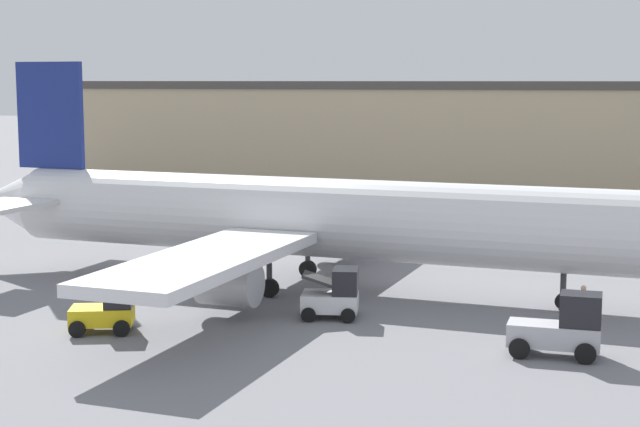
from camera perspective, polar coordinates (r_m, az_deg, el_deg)
ground_plane at (r=49.28m, az=0.00°, el=-4.42°), size 400.00×400.00×0.00m
terminal_building at (r=89.98m, az=7.22°, el=4.38°), size 73.10×16.39×10.29m
airplane at (r=48.98m, az=-1.03°, el=-0.25°), size 40.72×32.94×11.39m
ground_crew_worker at (r=43.64m, az=15.06°, el=-5.08°), size 0.38×0.38×1.71m
baggage_tug at (r=38.36m, az=13.93°, el=-6.48°), size 3.44×1.70×2.50m
belt_loader_truck at (r=43.31m, az=0.85°, el=-4.75°), size 2.76×2.51×2.22m
pushback_tug at (r=41.84m, az=-12.26°, el=-5.48°), size 2.97×2.60×2.11m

